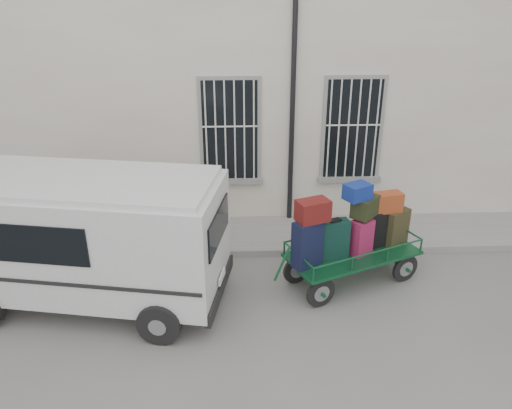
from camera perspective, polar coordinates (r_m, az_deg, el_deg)
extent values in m
plane|color=slate|center=(9.28, -0.26, -10.26)|extent=(80.00, 80.00, 0.00)
cube|color=beige|center=(13.34, -1.22, 14.49)|extent=(24.00, 5.00, 6.00)
cylinder|color=black|center=(10.91, 4.19, 11.17)|extent=(0.11, 0.11, 5.60)
cube|color=black|center=(11.04, -2.98, 8.41)|extent=(1.20, 0.08, 2.20)
cube|color=gray|center=(11.39, -2.86, 2.76)|extent=(1.45, 0.22, 0.12)
cube|color=black|center=(11.34, 10.94, 8.43)|extent=(1.20, 0.08, 2.20)
cube|color=gray|center=(11.68, 10.52, 2.92)|extent=(1.45, 0.22, 0.12)
cube|color=gray|center=(11.13, -0.70, -3.51)|extent=(24.00, 1.70, 0.15)
cylinder|color=black|center=(8.91, 7.41, -9.96)|extent=(0.53, 0.28, 0.55)
cylinder|color=gray|center=(8.91, 7.41, -9.96)|extent=(0.32, 0.21, 0.30)
cylinder|color=black|center=(9.50, 4.67, -7.44)|extent=(0.53, 0.28, 0.55)
cylinder|color=gray|center=(9.50, 4.67, -7.44)|extent=(0.32, 0.21, 0.30)
cylinder|color=black|center=(9.93, 16.66, -6.98)|extent=(0.53, 0.28, 0.55)
cylinder|color=gray|center=(9.93, 16.66, -6.98)|extent=(0.32, 0.21, 0.30)
cylinder|color=black|center=(10.47, 13.65, -4.91)|extent=(0.53, 0.28, 0.55)
cylinder|color=gray|center=(10.47, 13.65, -4.91)|extent=(0.32, 0.21, 0.30)
cube|color=#124F2A|center=(9.50, 10.95, -5.54)|extent=(2.67, 1.98, 0.06)
cylinder|color=#124F2A|center=(8.70, 2.99, -6.80)|extent=(0.31, 0.17, 0.62)
cube|color=#111533|center=(8.76, 5.88, -4.48)|extent=(0.59, 0.52, 0.86)
cube|color=black|center=(8.55, 6.01, -1.86)|extent=(0.25, 0.21, 0.03)
cube|color=black|center=(9.08, 8.86, -3.97)|extent=(0.57, 0.35, 0.74)
cube|color=black|center=(8.91, 9.02, -1.77)|extent=(0.24, 0.20, 0.03)
cube|color=#951B54|center=(9.32, 11.95, -3.68)|extent=(0.47, 0.44, 0.68)
cube|color=black|center=(9.16, 12.14, -1.72)|extent=(0.20, 0.18, 0.03)
cube|color=black|center=(9.63, 13.41, -2.73)|extent=(0.49, 0.37, 0.72)
cube|color=black|center=(9.47, 13.63, -0.70)|extent=(0.21, 0.18, 0.03)
cube|color=#2E2A17|center=(9.86, 15.58, -2.42)|extent=(0.59, 0.54, 0.69)
cube|color=black|center=(9.70, 15.81, -0.50)|extent=(0.25, 0.22, 0.03)
cube|color=#521011|center=(8.53, 6.52, -0.69)|extent=(0.64, 0.52, 0.37)
cube|color=black|center=(9.19, 12.38, -0.22)|extent=(0.59, 0.61, 0.37)
cube|color=maroon|center=(9.54, 14.78, 0.27)|extent=(0.58, 0.38, 0.36)
cube|color=navy|center=(8.95, 11.53, 1.45)|extent=(0.55, 0.50, 0.28)
cube|color=silver|center=(8.94, -18.75, -3.23)|extent=(4.83, 2.74, 1.86)
cube|color=silver|center=(8.56, -19.60, 2.56)|extent=(4.59, 2.56, 0.10)
cube|color=black|center=(8.36, -25.71, -4.03)|extent=(2.24, 0.45, 0.64)
cube|color=black|center=(8.08, -4.32, -2.48)|extent=(0.30, 1.43, 0.57)
cube|color=black|center=(8.68, -4.14, -9.51)|extent=(0.44, 1.90, 0.23)
cube|color=white|center=(8.54, -3.91, -8.20)|extent=(0.11, 0.43, 0.12)
cylinder|color=black|center=(10.80, -23.11, -4.88)|extent=(0.73, 0.35, 0.70)
cylinder|color=black|center=(8.17, -10.98, -13.16)|extent=(0.73, 0.35, 0.70)
cylinder|color=black|center=(9.67, -7.51, -6.46)|extent=(0.73, 0.35, 0.70)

